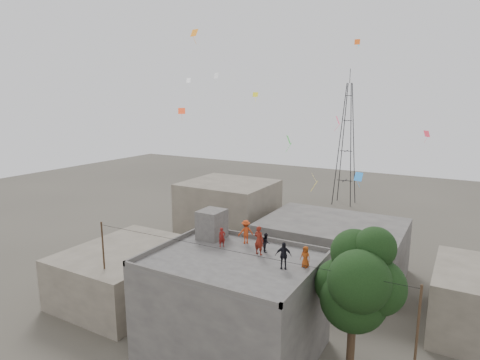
% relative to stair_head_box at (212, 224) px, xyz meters
% --- Properties ---
extents(ground, '(140.00, 140.00, 0.00)m').
position_rel_stair_head_box_xyz_m(ground, '(3.20, -2.60, -7.10)').
color(ground, '#413D35').
rests_on(ground, ground).
extents(main_building, '(10.00, 8.00, 6.10)m').
position_rel_stair_head_box_xyz_m(main_building, '(3.20, -2.60, -4.05)').
color(main_building, '#4A4745').
rests_on(main_building, ground).
extents(parapet, '(10.00, 8.00, 0.30)m').
position_rel_stair_head_box_xyz_m(parapet, '(3.20, -2.60, -0.85)').
color(parapet, '#4A4745').
rests_on(parapet, main_building).
extents(stair_head_box, '(1.60, 1.80, 2.00)m').
position_rel_stair_head_box_xyz_m(stair_head_box, '(0.00, 0.00, 0.00)').
color(stair_head_box, '#4A4745').
rests_on(stair_head_box, main_building).
extents(neighbor_west, '(8.00, 10.00, 4.00)m').
position_rel_stair_head_box_xyz_m(neighbor_west, '(-7.80, -0.60, -5.10)').
color(neighbor_west, '#645B4F').
rests_on(neighbor_west, ground).
extents(neighbor_north, '(12.00, 9.00, 5.00)m').
position_rel_stair_head_box_xyz_m(neighbor_north, '(5.20, 11.40, -4.60)').
color(neighbor_north, '#4A4745').
rests_on(neighbor_north, ground).
extents(neighbor_northwest, '(9.00, 8.00, 7.00)m').
position_rel_stair_head_box_xyz_m(neighbor_northwest, '(-6.80, 13.40, -3.60)').
color(neighbor_northwest, '#645B4F').
rests_on(neighbor_northwest, ground).
extents(tree, '(4.90, 4.60, 9.10)m').
position_rel_stair_head_box_xyz_m(tree, '(10.57, -2.00, -1.00)').
color(tree, black).
rests_on(tree, ground).
extents(utility_line, '(20.12, 0.62, 7.40)m').
position_rel_stair_head_box_xyz_m(utility_line, '(3.70, -3.85, -3.27)').
color(utility_line, black).
rests_on(utility_line, ground).
extents(transmission_tower, '(2.97, 2.97, 20.01)m').
position_rel_stair_head_box_xyz_m(transmission_tower, '(-0.80, 37.40, 1.97)').
color(transmission_tower, black).
rests_on(transmission_tower, ground).
extents(person_red_adult, '(0.73, 0.54, 1.84)m').
position_rel_stair_head_box_xyz_m(person_red_adult, '(4.21, -1.09, -0.08)').
color(person_red_adult, maroon).
rests_on(person_red_adult, main_building).
extents(person_orange_child, '(0.66, 0.47, 1.25)m').
position_rel_stair_head_box_xyz_m(person_orange_child, '(7.41, -1.48, -0.37)').
color(person_orange_child, '#9A3D11').
rests_on(person_orange_child, main_building).
extents(person_dark_child, '(0.70, 0.73, 1.19)m').
position_rel_stair_head_box_xyz_m(person_dark_child, '(4.37, -0.40, -0.40)').
color(person_dark_child, black).
rests_on(person_dark_child, main_building).
extents(person_dark_adult, '(0.99, 0.71, 1.56)m').
position_rel_stair_head_box_xyz_m(person_dark_adult, '(6.39, -2.28, -0.22)').
color(person_dark_adult, black).
rests_on(person_dark_adult, main_building).
extents(person_orange_adult, '(1.15, 1.15, 1.60)m').
position_rel_stair_head_box_xyz_m(person_orange_adult, '(2.54, 0.26, -0.20)').
color(person_orange_adult, '#BE3C15').
rests_on(person_orange_adult, main_building).
extents(person_red_child, '(0.53, 0.56, 1.29)m').
position_rel_stair_head_box_xyz_m(person_red_child, '(1.52, -1.10, -0.35)').
color(person_red_child, maroon).
rests_on(person_red_child, main_building).
extents(kites, '(19.40, 19.03, 12.37)m').
position_rel_stair_head_box_xyz_m(kites, '(3.44, 3.88, 8.16)').
color(kites, '#FF441A').
rests_on(kites, ground).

